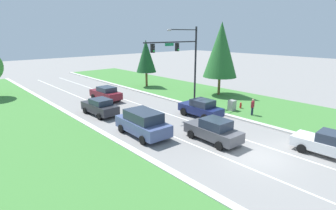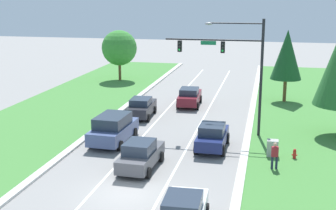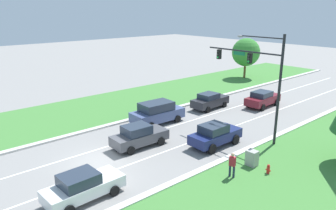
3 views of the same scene
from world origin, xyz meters
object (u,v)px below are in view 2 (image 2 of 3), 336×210
Objects in this scene: charcoal_sedan at (141,107)px; utility_cabinet at (272,149)px; pedestrian at (275,155)px; graphite_sedan at (140,155)px; slate_blue_suv at (113,128)px; fire_hydrant at (295,154)px; burgundy_sedan at (189,97)px; traffic_signal_mast at (235,60)px; conifer_near_right_tree at (287,55)px; navy_sedan at (212,136)px; oak_near_left_tree at (119,48)px.

charcoal_sedan is 3.96× the size of utility_cabinet.
graphite_sedan is at bearing -2.67° from pedestrian.
charcoal_sedan is 0.89× the size of slate_blue_suv.
graphite_sedan is at bearing -51.94° from slate_blue_suv.
pedestrian is 2.41× the size of fire_hydrant.
traffic_signal_mast is at bearing -63.55° from burgundy_sedan.
burgundy_sedan reaches higher than charcoal_sedan.
slate_blue_suv is at bearing 176.00° from fire_hydrant.
fire_hydrant is at bearing -133.95° from pedestrian.
utility_cabinet is at bearing -93.96° from conifer_near_right_tree.
slate_blue_suv is 2.95× the size of pedestrian.
navy_sedan is (6.80, -6.99, 0.06)m from charcoal_sedan.
burgundy_sedan is at bearing 124.83° from fire_hydrant.
conifer_near_right_tree reaches higher than pedestrian.
graphite_sedan is at bearing -93.24° from burgundy_sedan.
utility_cabinet is at bearing -1.49° from slate_blue_suv.
charcoal_sedan is 9.75m from navy_sedan.
charcoal_sedan reaches higher than fire_hydrant.
navy_sedan is (3.68, 4.47, 0.03)m from graphite_sedan.
slate_blue_suv is at bearing -93.03° from charcoal_sedan.
burgundy_sedan is 15.45m from fire_hydrant.
navy_sedan is 6.22× the size of fire_hydrant.
traffic_signal_mast is 8.54m from pedestrian.
navy_sedan is 3.88× the size of utility_cabinet.
traffic_signal_mast is at bearing 133.44° from fire_hydrant.
slate_blue_suv reaches higher than graphite_sedan.
graphite_sedan is 8.45m from utility_cabinet.
pedestrian reaches higher than charcoal_sedan.
traffic_signal_mast is at bearing 74.05° from navy_sedan.
oak_near_left_tree is at bearing 129.06° from fire_hydrant.
traffic_signal_mast is 1.84× the size of burgundy_sedan.
pedestrian is (4.02, -3.03, 0.05)m from navy_sedan.
traffic_signal_mast reaches higher than pedestrian.
pedestrian reaches higher than fire_hydrant.
graphite_sedan is 3.98× the size of utility_cabinet.
oak_near_left_tree is (-6.91, 15.46, 3.04)m from charcoal_sedan.
slate_blue_suv reaches higher than charcoal_sedan.
navy_sedan reaches higher than burgundy_sedan.
slate_blue_suv is at bearing -108.38° from burgundy_sedan.
traffic_signal_mast reaches higher than burgundy_sedan.
navy_sedan is 26.48m from oak_near_left_tree.
conifer_near_right_tree is 20.13m from oak_near_left_tree.
utility_cabinet is at bearing -38.56° from charcoal_sedan.
slate_blue_suv is (-3.31, -11.83, 0.17)m from burgundy_sedan.
conifer_near_right_tree reaches higher than navy_sedan.
burgundy_sedan is 0.77× the size of oak_near_left_tree.
utility_cabinet is 1.38m from fire_hydrant.
conifer_near_right_tree is at bearing 18.55° from burgundy_sedan.
graphite_sedan is (3.12, -11.46, 0.03)m from charcoal_sedan.
fire_hydrant is (1.24, 2.09, -0.59)m from pedestrian.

